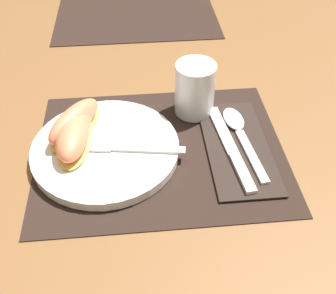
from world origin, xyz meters
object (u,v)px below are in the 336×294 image
plate (106,149)px  citrus_wedge_1 (75,131)px  spoon (238,128)px  fork (117,148)px  citrus_wedge_0 (74,123)px  juice_glass (195,92)px  knife (231,148)px  citrus_wedge_2 (73,137)px

plate → citrus_wedge_1: (-0.05, 0.02, 0.03)m
spoon → fork: (-0.21, -0.04, 0.01)m
citrus_wedge_0 → juice_glass: bearing=15.4°
plate → citrus_wedge_1: bearing=156.7°
juice_glass → citrus_wedge_1: juice_glass is taller
knife → citrus_wedge_2: (-0.25, 0.02, 0.03)m
citrus_wedge_0 → citrus_wedge_1: size_ratio=1.06×
citrus_wedge_2 → spoon: bearing=5.5°
plate → citrus_wedge_2: bearing=173.8°
fork → citrus_wedge_1: 0.07m
plate → fork: bearing=-26.3°
plate → juice_glass: size_ratio=2.48×
juice_glass → knife: juice_glass is taller
citrus_wedge_1 → fork: bearing=-24.2°
fork → citrus_wedge_0: (-0.07, 0.05, 0.02)m
fork → citrus_wedge_0: 0.09m
spoon → citrus_wedge_1: 0.27m
plate → citrus_wedge_1: 0.06m
spoon → plate: bearing=-172.1°
knife → spoon: (0.02, 0.05, 0.00)m
plate → fork: fork is taller
knife → spoon: spoon is taller
juice_glass → citrus_wedge_2: size_ratio=0.78×
citrus_wedge_0 → citrus_wedge_2: bearing=-89.8°
citrus_wedge_0 → citrus_wedge_2: citrus_wedge_0 is taller
plate → citrus_wedge_0: (-0.05, 0.04, 0.03)m
plate → knife: 0.20m
citrus_wedge_1 → citrus_wedge_0: bearing=97.2°
spoon → citrus_wedge_1: (-0.27, -0.01, 0.03)m
citrus_wedge_1 → citrus_wedge_2: 0.01m
citrus_wedge_0 → citrus_wedge_2: 0.03m
fork → knife: bearing=-1.7°
spoon → fork: bearing=-168.7°
plate → juice_glass: bearing=31.2°
citrus_wedge_0 → citrus_wedge_2: size_ratio=1.02×
spoon → citrus_wedge_2: size_ratio=1.49×
citrus_wedge_2 → plate: bearing=-6.2°
plate → citrus_wedge_2: (-0.05, 0.01, 0.03)m
citrus_wedge_0 → citrus_wedge_2: (0.00, -0.03, -0.00)m
juice_glass → spoon: juice_glass is taller
citrus_wedge_1 → citrus_wedge_2: (-0.00, -0.01, 0.00)m
knife → citrus_wedge_0: size_ratio=1.62×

